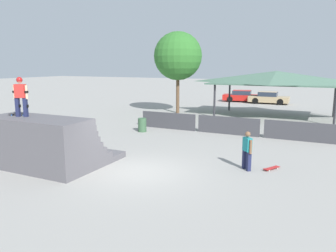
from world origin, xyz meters
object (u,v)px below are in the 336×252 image
skateboard_on_deck (19,114)px  parked_car_tan (268,98)px  skater_on_deck (21,94)px  skateboard_on_ground (271,168)px  parked_car_red (242,96)px  bystander_walking (247,149)px  tree_beside_pavilion (178,56)px  trash_bin (142,125)px

skateboard_on_deck → parked_car_tan: bearing=53.0°
skater_on_deck → skateboard_on_ground: size_ratio=1.89×
parked_car_red → skateboard_on_deck: bearing=-103.3°
skateboard_on_deck → bystander_walking: skateboard_on_deck is taller
skateboard_on_ground → tree_beside_pavilion: tree_beside_pavilion is taller
tree_beside_pavilion → parked_car_red: (2.99, 11.03, -4.20)m
bystander_walking → tree_beside_pavilion: (-8.80, 12.89, 3.94)m
skater_on_deck → parked_car_tan: 27.45m
skateboard_on_ground → parked_car_red: 24.43m
skateboard_on_deck → skateboard_on_ground: (9.57, 3.76, -2.07)m
skater_on_deck → skateboard_on_deck: 0.96m
tree_beside_pavilion → skateboard_on_deck: bearing=-89.6°
parked_car_red → parked_car_tan: same height
skater_on_deck → bystander_walking: (8.27, 3.50, -2.11)m
parked_car_tan → tree_beside_pavilion: bearing=-120.5°
parked_car_tan → skater_on_deck: bearing=-102.3°
tree_beside_pavilion → parked_car_tan: 12.70m
skateboard_on_deck → skateboard_on_ground: skateboard_on_deck is taller
skateboard_on_ground → tree_beside_pavilion: 16.48m
skater_on_deck → tree_beside_pavilion: 16.50m
skateboard_on_ground → bystander_walking: bearing=-35.4°
parked_car_red → parked_car_tan: 2.98m
trash_bin → parked_car_red: bearing=84.9°
skateboard_on_deck → trash_bin: skateboard_on_deck is taller
skateboard_on_ground → parked_car_tan: 23.19m
skateboard_on_ground → skater_on_deck: bearing=-38.3°
skater_on_deck → trash_bin: size_ratio=1.86×
skateboard_on_deck → parked_car_red: skateboard_on_deck is taller
skateboard_on_deck → skater_on_deck: bearing=-48.7°
skateboard_on_deck → parked_car_tan: (5.78, 26.63, -1.52)m
skater_on_deck → parked_car_red: size_ratio=0.35×
skateboard_on_deck → tree_beside_pavilion: 16.43m
skater_on_deck → trash_bin: skater_on_deck is taller
parked_car_tan → skateboard_on_ground: bearing=-81.5°
skater_on_deck → skateboard_on_ground: 10.40m
trash_bin → parked_car_red: parked_car_red is taller
skateboard_on_ground → parked_car_red: parked_car_red is taller
skateboard_on_deck → bystander_walking: (8.68, 3.32, -1.26)m
skateboard_on_ground → tree_beside_pavilion: bearing=-113.6°
tree_beside_pavilion → parked_car_tan: (5.91, 10.43, -4.20)m
bystander_walking → parked_car_red: 24.62m
skater_on_deck → parked_car_red: bearing=66.3°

